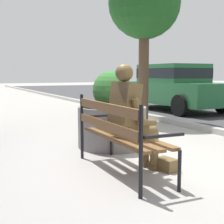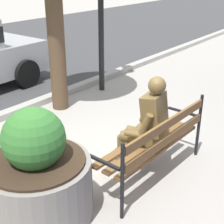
% 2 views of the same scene
% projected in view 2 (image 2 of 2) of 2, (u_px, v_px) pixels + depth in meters
% --- Properties ---
extents(ground_plane, '(80.00, 80.00, 0.00)m').
position_uv_depth(ground_plane, '(132.00, 176.00, 4.44)').
color(ground_plane, '#ADA8A0').
extents(curb_stone, '(60.00, 0.20, 0.12)m').
position_uv_depth(curb_stone, '(2.00, 116.00, 6.06)').
color(curb_stone, '#B2AFA8').
rests_on(curb_stone, ground).
extents(park_bench, '(1.81, 0.58, 0.95)m').
position_uv_depth(park_bench, '(156.00, 141.00, 4.21)').
color(park_bench, brown).
rests_on(park_bench, ground).
extents(bronze_statue_seated, '(0.60, 0.83, 1.37)m').
position_uv_depth(bronze_statue_seated, '(144.00, 126.00, 4.32)').
color(bronze_statue_seated, brown).
rests_on(bronze_statue_seated, ground).
extents(concrete_planter, '(1.16, 1.16, 1.30)m').
position_uv_depth(concrete_planter, '(38.00, 177.00, 3.57)').
color(concrete_planter, gray).
rests_on(concrete_planter, ground).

